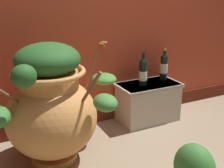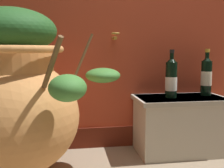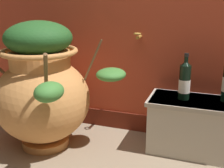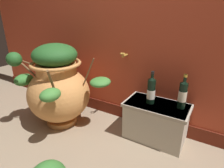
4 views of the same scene
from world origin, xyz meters
name	(u,v)px [view 4 (image 4 of 4)]	position (x,y,z in m)	size (l,w,h in m)	color
back_wall	(127,6)	(0.00, 1.20, 1.29)	(4.40, 0.33, 2.60)	#B74228
terracotta_urn	(58,87)	(-0.55, 0.63, 0.45)	(1.06, 0.80, 0.93)	#D68E4C
stone_ledge	(156,120)	(0.50, 0.91, 0.21)	(0.62, 0.36, 0.39)	beige
wine_bottle_left	(183,94)	(0.71, 0.96, 0.54)	(0.08, 0.08, 0.33)	black
wine_bottle_middle	(151,90)	(0.43, 0.91, 0.53)	(0.08, 0.08, 0.33)	black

